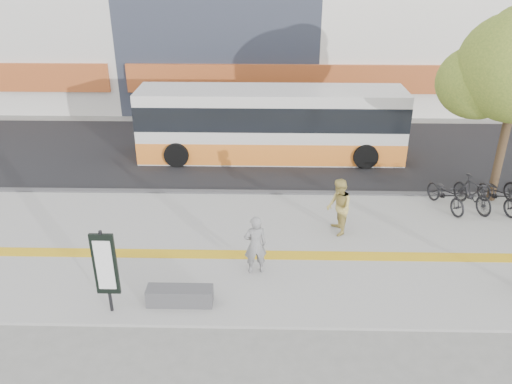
{
  "coord_description": "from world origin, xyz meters",
  "views": [
    {
      "loc": [
        -0.52,
        -11.21,
        8.01
      ],
      "look_at": [
        -0.82,
        2.0,
        1.57
      ],
      "focal_mm": 35.91,
      "sensor_mm": 36.0,
      "label": 1
    }
  ],
  "objects_px": {
    "seated_woman": "(255,245)",
    "pedestrian_tan": "(339,207)",
    "signboard": "(105,266)",
    "bus": "(271,126)",
    "bench": "(180,296)"
  },
  "relations": [
    {
      "from": "bench",
      "to": "bus",
      "type": "bearing_deg",
      "value": 77.04
    },
    {
      "from": "bus",
      "to": "pedestrian_tan",
      "type": "relative_size",
      "value": 6.04
    },
    {
      "from": "signboard",
      "to": "bench",
      "type": "bearing_deg",
      "value": 10.81
    },
    {
      "from": "bench",
      "to": "seated_woman",
      "type": "relative_size",
      "value": 0.96
    },
    {
      "from": "seated_woman",
      "to": "pedestrian_tan",
      "type": "height_order",
      "value": "pedestrian_tan"
    },
    {
      "from": "bus",
      "to": "seated_woman",
      "type": "bearing_deg",
      "value": -92.98
    },
    {
      "from": "signboard",
      "to": "bus",
      "type": "height_order",
      "value": "bus"
    },
    {
      "from": "seated_woman",
      "to": "pedestrian_tan",
      "type": "relative_size",
      "value": 0.95
    },
    {
      "from": "signboard",
      "to": "pedestrian_tan",
      "type": "xyz_separation_m",
      "value": [
        5.83,
        3.8,
        -0.41
      ]
    },
    {
      "from": "seated_woman",
      "to": "pedestrian_tan",
      "type": "distance_m",
      "value": 3.21
    },
    {
      "from": "pedestrian_tan",
      "to": "signboard",
      "type": "bearing_deg",
      "value": -64.81
    },
    {
      "from": "bus",
      "to": "pedestrian_tan",
      "type": "distance_m",
      "value": 6.54
    },
    {
      "from": "signboard",
      "to": "pedestrian_tan",
      "type": "distance_m",
      "value": 6.97
    },
    {
      "from": "seated_woman",
      "to": "bus",
      "type": "bearing_deg",
      "value": -105.31
    },
    {
      "from": "signboard",
      "to": "bus",
      "type": "distance_m",
      "value": 10.71
    }
  ]
}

